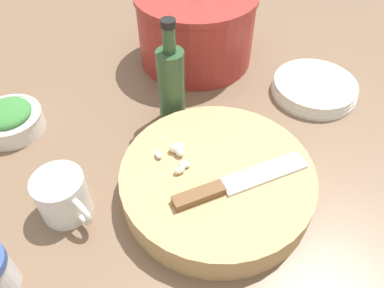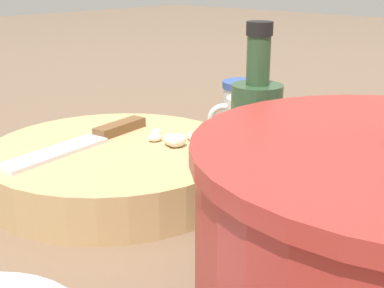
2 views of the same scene
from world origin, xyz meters
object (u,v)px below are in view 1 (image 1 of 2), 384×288
object	(u,v)px
cutting_board	(217,181)
stock_pot	(196,27)
plate_stack	(314,88)
chef_knife	(233,184)
garlic_cloves	(177,154)
oil_bottle	(171,84)
herb_bowl	(10,119)
coffee_mug	(63,196)

from	to	relation	value
cutting_board	stock_pot	world-z (taller)	stock_pot
cutting_board	plate_stack	distance (m)	0.34
cutting_board	chef_knife	xyz separation A→B (m)	(0.01, -0.03, 0.03)
cutting_board	garlic_cloves	world-z (taller)	garlic_cloves
stock_pot	plate_stack	bearing A→B (deg)	-44.08
chef_knife	garlic_cloves	bearing A→B (deg)	-147.43
garlic_cloves	oil_bottle	distance (m)	0.15
cutting_board	plate_stack	bearing A→B (deg)	33.59
herb_bowl	coffee_mug	xyz separation A→B (m)	(0.09, -0.22, 0.01)
herb_bowl	oil_bottle	distance (m)	0.32
herb_bowl	stock_pot	xyz separation A→B (m)	(0.41, 0.14, 0.05)
oil_bottle	stock_pot	world-z (taller)	oil_bottle
chef_knife	garlic_cloves	world-z (taller)	garlic_cloves
coffee_mug	oil_bottle	size ratio (longest dim) A/B	0.47
plate_stack	oil_bottle	world-z (taller)	oil_bottle
stock_pot	herb_bowl	bearing A→B (deg)	-161.53
garlic_cloves	stock_pot	world-z (taller)	stock_pot
chef_knife	herb_bowl	bearing A→B (deg)	-137.05
chef_knife	coffee_mug	bearing A→B (deg)	-111.41
cutting_board	coffee_mug	bearing A→B (deg)	173.23
cutting_board	chef_knife	world-z (taller)	chef_knife
cutting_board	stock_pot	xyz separation A→B (m)	(0.08, 0.39, 0.06)
chef_knife	oil_bottle	distance (m)	0.24
chef_knife	stock_pot	xyz separation A→B (m)	(0.07, 0.42, 0.02)
cutting_board	chef_knife	distance (m)	0.05
coffee_mug	chef_knife	bearing A→B (deg)	-13.71
garlic_cloves	herb_bowl	world-z (taller)	garlic_cloves
chef_knife	plate_stack	world-z (taller)	chef_knife
chef_knife	cutting_board	bearing A→B (deg)	-165.63
herb_bowl	plate_stack	size ratio (longest dim) A/B	0.68
plate_stack	oil_bottle	bearing A→B (deg)	178.74
cutting_board	oil_bottle	size ratio (longest dim) A/B	1.46
coffee_mug	stock_pot	xyz separation A→B (m)	(0.32, 0.36, 0.04)
chef_knife	coffee_mug	size ratio (longest dim) A/B	2.25
chef_knife	plate_stack	distance (m)	0.35
garlic_cloves	coffee_mug	distance (m)	0.19
cutting_board	plate_stack	xyz separation A→B (m)	(0.29, 0.19, -0.01)
chef_knife	stock_pot	distance (m)	0.43
chef_knife	plate_stack	xyz separation A→B (m)	(0.27, 0.22, -0.04)
plate_stack	oil_bottle	distance (m)	0.32
chef_knife	coffee_mug	distance (m)	0.26
cutting_board	coffee_mug	world-z (taller)	coffee_mug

